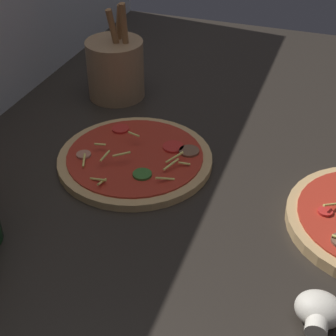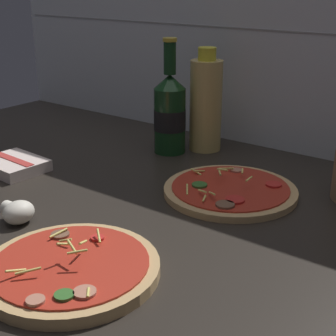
# 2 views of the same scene
# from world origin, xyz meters

# --- Properties ---
(counter_slab) EXTENTS (1.60, 0.90, 0.03)m
(counter_slab) POSITION_xyz_m (0.00, 0.00, 0.01)
(counter_slab) COLOR #28231E
(counter_slab) RESTS_ON ground
(pizza_far) EXTENTS (0.25, 0.25, 0.04)m
(pizza_far) POSITION_xyz_m (0.11, 0.15, 0.03)
(pizza_far) COLOR tan
(pizza_far) RESTS_ON counter_slab
(mushroom_right) EXTENTS (0.06, 0.06, 0.04)m
(mushroom_right) POSITION_xyz_m (-0.11, -0.17, 0.04)
(mushroom_right) COLOR white
(mushroom_right) RESTS_ON counter_slab
(utensil_crock) EXTENTS (0.11, 0.11, 0.19)m
(utensil_crock) POSITION_xyz_m (0.32, 0.27, 0.08)
(utensil_crock) COLOR #9E7A56
(utensil_crock) RESTS_ON counter_slab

